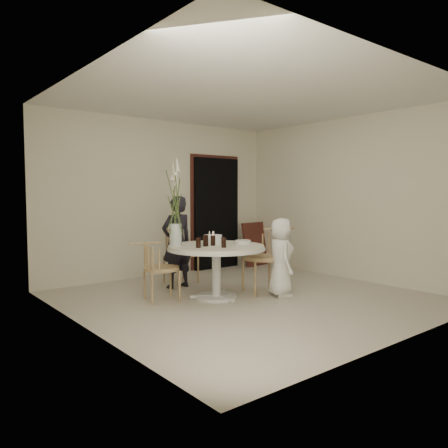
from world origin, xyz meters
TOP-DOWN VIEW (x-y plane):
  - ground at (0.00, 0.00)m, footprint 4.50×4.50m
  - room_shell at (0.00, 0.00)m, footprint 4.50×4.50m
  - doorway at (1.15, 2.19)m, footprint 1.00×0.10m
  - door_trim at (1.15, 2.23)m, footprint 1.12×0.03m
  - table at (-0.35, 0.25)m, footprint 1.33×1.33m
  - picture_frame at (1.95, 1.95)m, footprint 0.67×0.28m
  - chair_far at (-0.16, 1.55)m, footprint 0.50×0.53m
  - chair_right at (0.50, 0.06)m, footprint 0.66×0.63m
  - chair_left at (-1.11, 0.63)m, footprint 0.54×0.51m
  - girl at (-0.40, 1.17)m, footprint 0.51×0.34m
  - boy at (0.43, -0.21)m, footprint 0.56×0.64m
  - birthday_cake at (-0.28, 0.42)m, footprint 0.26×0.26m
  - cola_tumbler_a at (-0.53, 0.25)m, footprint 0.08×0.08m
  - cola_tumbler_b at (-0.43, -0.01)m, footprint 0.07×0.07m
  - cola_tumbler_c at (-0.70, 0.18)m, footprint 0.08×0.08m
  - cola_tumbler_d at (-0.41, 0.25)m, footprint 0.08×0.08m
  - plate_stack at (0.04, 0.14)m, footprint 0.29×0.29m
  - flower_vase at (-0.81, 0.55)m, footprint 0.16×0.16m

SIDE VIEW (x-z plane):
  - ground at x=0.00m, z-range 0.00..0.00m
  - picture_frame at x=1.95m, z-range 0.00..0.86m
  - chair_left at x=-1.11m, z-range 0.12..0.92m
  - boy at x=0.43m, z-range 0.00..1.09m
  - chair_far at x=-0.16m, z-range 0.12..0.97m
  - chair_right at x=0.50m, z-range 0.14..1.08m
  - table at x=-0.35m, z-range 0.25..0.98m
  - girl at x=-0.40m, z-range 0.00..1.40m
  - plate_stack at x=0.04m, z-range 0.73..0.78m
  - birthday_cake at x=-0.28m, z-range 0.71..0.88m
  - cola_tumbler_c at x=-0.70m, z-range 0.73..0.87m
  - cola_tumbler_d at x=-0.41m, z-range 0.73..0.87m
  - cola_tumbler_b at x=-0.43m, z-range 0.73..0.87m
  - cola_tumbler_a at x=-0.53m, z-range 0.73..0.88m
  - doorway at x=1.15m, z-range 0.00..2.10m
  - door_trim at x=1.15m, z-range 0.00..2.22m
  - flower_vase at x=-0.81m, z-range 0.59..1.79m
  - room_shell at x=0.00m, z-range -0.63..3.87m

